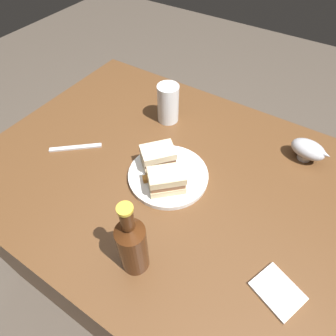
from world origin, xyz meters
The scene contains 14 objects.
ground_plane centered at (0.00, 0.00, 0.00)m, with size 6.00×6.00×0.00m, color #4C4238.
dining_table centered at (0.00, 0.00, 0.38)m, with size 1.24×0.93×0.77m, color brown.
plate centered at (-0.01, 0.02, 0.77)m, with size 0.26×0.26×0.02m, color white.
sandwich_half_left centered at (0.04, 0.00, 0.81)m, with size 0.13×0.13×0.06m.
sandwich_half_right centered at (-0.04, 0.07, 0.82)m, with size 0.13×0.13×0.07m.
potato_wedge_front centered at (-0.02, 0.08, 0.79)m, with size 0.04×0.02×0.01m, color gold.
potato_wedge_middle centered at (0.01, 0.05, 0.79)m, with size 0.04×0.02×0.01m, color #AD702D.
potato_wedge_back centered at (0.01, 0.08, 0.79)m, with size 0.05×0.02×0.02m, color #B77F33.
potato_wedge_left_edge centered at (0.02, 0.07, 0.79)m, with size 0.04×0.02×0.02m, color #AD702D.
pint_glass centered at (0.14, -0.22, 0.83)m, with size 0.08×0.08×0.15m.
gravy_boat centered at (-0.36, -0.30, 0.81)m, with size 0.13×0.09×0.07m.
cider_bottle centered at (-0.10, 0.30, 0.87)m, with size 0.07×0.07×0.26m.
napkin centered at (-0.43, 0.18, 0.77)m, with size 0.11×0.09×0.01m, color white.
fork centered at (0.33, 0.09, 0.77)m, with size 0.18×0.02×0.01m, color silver.
Camera 1 is at (-0.33, 0.51, 1.48)m, focal length 30.64 mm.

